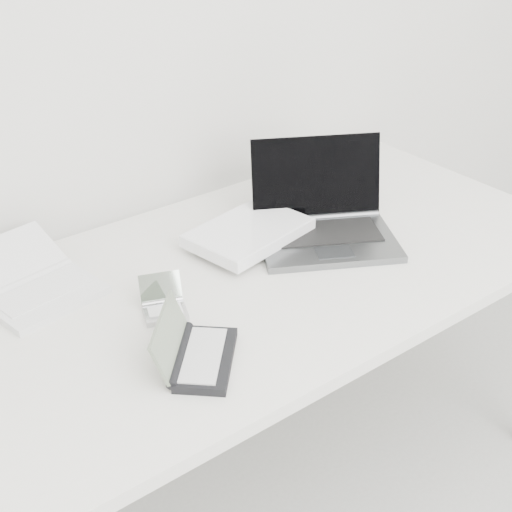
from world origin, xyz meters
TOP-DOWN VIEW (x-y plane):
  - desk at (0.00, 1.55)m, footprint 1.60×0.80m
  - laptop_large at (0.15, 1.60)m, footprint 0.53×0.42m
  - netbook_open_white at (-0.45, 1.76)m, footprint 0.27×0.32m
  - pda_silver at (-0.26, 1.53)m, footprint 0.12×0.12m
  - palmtop_charcoal at (-0.30, 1.35)m, footprint 0.22×0.23m

SIDE VIEW (x-z plane):
  - desk at x=0.00m, z-range 0.32..1.05m
  - pda_silver at x=-0.26m, z-range 0.71..0.78m
  - netbook_open_white at x=-0.45m, z-range 0.71..0.79m
  - palmtop_charcoal at x=-0.30m, z-range 0.70..0.80m
  - laptop_large at x=0.15m, z-range 0.66..0.88m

